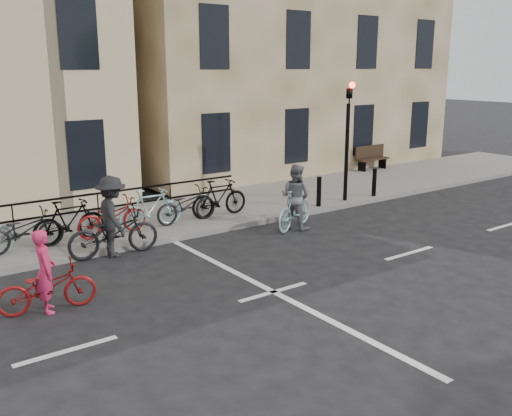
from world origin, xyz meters
TOP-DOWN VIEW (x-y plane):
  - ground at (0.00, 0.00)m, footprint 120.00×120.00m
  - building_east at (9.00, 13.00)m, footprint 14.00×10.00m
  - traffic_light at (6.20, 4.34)m, footprint 0.18×0.30m
  - bollard_east at (5.00, 4.25)m, footprint 0.14×0.14m
  - bollard_west at (7.40, 4.25)m, footprint 0.14×0.14m
  - bench at (11.00, 7.73)m, footprint 1.60×0.41m
  - parked_bikes at (-2.82, 5.04)m, footprint 11.45×1.23m
  - cyclist_pink at (-3.77, 1.67)m, footprint 1.77×0.86m
  - cyclist_grey at (3.21, 3.21)m, footprint 1.86×1.17m
  - cyclist_dark at (-1.62, 3.90)m, footprint 2.15×1.26m

SIDE VIEW (x-z plane):
  - ground at x=0.00m, z-range 0.00..0.00m
  - cyclist_pink at x=-3.77m, z-range -0.23..1.28m
  - bollard_east at x=5.00m, z-range 0.15..1.05m
  - bollard_west at x=7.40m, z-range 0.15..1.05m
  - parked_bikes at x=-2.82m, z-range 0.12..1.17m
  - bench at x=11.00m, z-range 0.19..1.16m
  - cyclist_grey at x=3.21m, z-range -0.17..1.58m
  - cyclist_dark at x=-1.62m, z-range -0.20..1.66m
  - traffic_light at x=6.20m, z-range 0.50..4.40m
  - building_east at x=9.00m, z-range 0.15..12.15m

